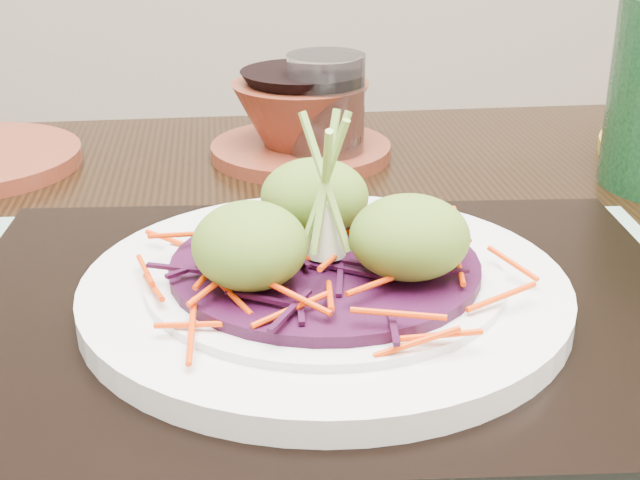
{
  "coord_description": "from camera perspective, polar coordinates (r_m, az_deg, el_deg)",
  "views": [
    {
      "loc": [
        -0.01,
        -0.39,
        0.94
      ],
      "look_at": [
        0.05,
        0.04,
        0.76
      ],
      "focal_mm": 50.0,
      "sensor_mm": 36.0,
      "label": 1
    }
  ],
  "objects": [
    {
      "name": "dining_table",
      "position": [
        0.6,
        0.74,
        -10.3
      ],
      "size": [
        1.14,
        0.77,
        0.71
      ],
      "rotation": [
        0.0,
        0.0,
        -0.01
      ],
      "color": "black",
      "rests_on": "ground"
    },
    {
      "name": "placemat",
      "position": [
        0.48,
        0.31,
        -6.1
      ],
      "size": [
        0.48,
        0.39,
        0.0
      ],
      "primitive_type": "cube",
      "rotation": [
        0.0,
        0.0,
        -0.08
      ],
      "color": "gray",
      "rests_on": "dining_table"
    },
    {
      "name": "serving_tray",
      "position": [
        0.47,
        0.31,
        -4.97
      ],
      "size": [
        0.41,
        0.32,
        0.02
      ],
      "primitive_type": "cube",
      "rotation": [
        0.0,
        0.0,
        -0.08
      ],
      "color": "black",
      "rests_on": "placemat"
    },
    {
      "name": "white_plate",
      "position": [
        0.47,
        0.32,
        -3.1
      ],
      "size": [
        0.25,
        0.25,
        0.02
      ],
      "color": "silver",
      "rests_on": "serving_tray"
    },
    {
      "name": "cabbage_bed",
      "position": [
        0.46,
        0.32,
        -1.67
      ],
      "size": [
        0.16,
        0.16,
        0.01
      ],
      "primitive_type": "cylinder",
      "color": "#370B2C",
      "rests_on": "white_plate"
    },
    {
      "name": "carrot_julienne",
      "position": [
        0.46,
        0.32,
        -0.78
      ],
      "size": [
        0.2,
        0.2,
        0.01
      ],
      "primitive_type": null,
      "color": "#ED3804",
      "rests_on": "cabbage_bed"
    },
    {
      "name": "guacamole_scoops",
      "position": [
        0.45,
        0.34,
        0.91
      ],
      "size": [
        0.14,
        0.12,
        0.04
      ],
      "color": "#587B25",
      "rests_on": "cabbage_bed"
    },
    {
      "name": "scallion_garnish",
      "position": [
        0.45,
        0.33,
        3.26
      ],
      "size": [
        0.06,
        0.06,
        0.09
      ],
      "primitive_type": null,
      "color": "#86B347",
      "rests_on": "cabbage_bed"
    },
    {
      "name": "water_glass",
      "position": [
        0.74,
        0.37,
        8.32
      ],
      "size": [
        0.08,
        0.08,
        0.09
      ],
      "primitive_type": "cylinder",
      "rotation": [
        0.0,
        0.0,
        0.26
      ],
      "color": "white",
      "rests_on": "dining_table"
    },
    {
      "name": "terracotta_bowl_set",
      "position": [
        0.76,
        -1.25,
        7.42
      ],
      "size": [
        0.2,
        0.2,
        0.06
      ],
      "rotation": [
        0.0,
        0.0,
        0.42
      ],
      "color": "maroon",
      "rests_on": "dining_table"
    }
  ]
}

